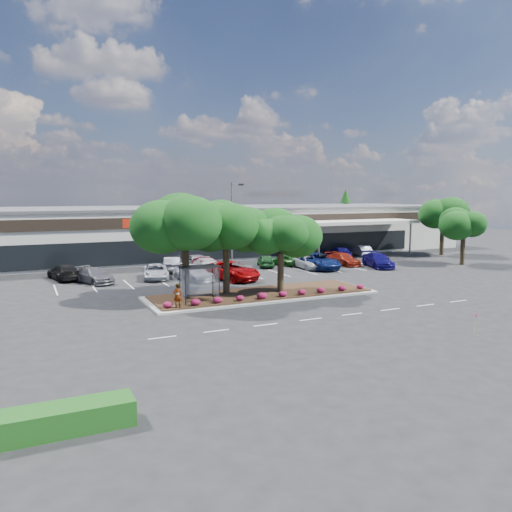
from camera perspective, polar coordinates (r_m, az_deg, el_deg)
name	(u,v)px	position (r m, az deg, el deg)	size (l,w,h in m)	color
ground	(310,303)	(36.71, 6.22, -5.42)	(160.00, 160.00, 0.00)	black
retail_store	(178,230)	(67.34, -8.87, 2.93)	(80.40, 25.20, 6.25)	silver
landscape_island	(262,294)	(39.19, 0.66, -4.39)	(18.00, 6.00, 0.26)	#A1A19C
lane_markings	(250,281)	(45.70, -0.74, -2.89)	(33.12, 20.06, 0.01)	silver
shrub_row	(274,294)	(37.27, 2.07, -4.39)	(17.00, 0.80, 0.50)	maroon
bus_shelter	(199,273)	(35.80, -6.55, -1.98)	(2.75, 1.55, 2.59)	black
island_tree_west	(185,245)	(36.87, -8.10, 1.23)	(7.20, 7.20, 7.89)	#0F3A0E
island_tree_mid	(226,246)	(38.71, -3.44, 1.14)	(6.60, 6.60, 7.32)	#0F3A0E
island_tree_east	(281,251)	(39.07, 2.84, 0.59)	(5.80, 5.80, 6.50)	#0F3A0E
hedge_south_west	(57,420)	(18.65, -21.75, -17.01)	(5.00, 1.30, 0.90)	#104615
tree_east_near	(463,236)	(60.56, 22.60, 2.11)	(5.60, 5.60, 6.51)	#0F3A0E
tree_east_far	(442,226)	(69.63, 20.54, 3.24)	(6.40, 6.40, 7.62)	#0F3A0E
conifer_north_east	(345,213)	(91.39, 10.16, 4.81)	(3.96, 3.96, 9.00)	#0F3A0E
person_waiting	(177,296)	(34.27, -8.97, -4.50)	(0.60, 0.40, 1.65)	#594C47
light_pole	(233,236)	(47.38, -2.65, 2.31)	(1.43, 0.50, 9.04)	#A1A19C
survey_stake	(475,321)	(31.37, 23.77, -6.79)	(0.07, 0.14, 1.13)	tan
car_0	(94,275)	(46.98, -18.05, -2.13)	(1.93, 4.75, 1.38)	#5D5B63
car_1	(155,272)	(47.81, -11.42, -1.77)	(2.28, 4.94, 1.37)	#B8BCC6
car_2	(193,273)	(46.34, -7.16, -1.92)	(2.01, 4.95, 1.44)	silver
car_3	(208,267)	(49.56, -5.47, -1.24)	(2.18, 5.36, 1.56)	silver
car_4	(231,271)	(46.38, -2.89, -1.69)	(2.84, 6.16, 1.71)	#980405
car_5	(309,263)	(53.54, 6.10, -0.75)	(2.22, 4.82, 1.34)	silver
car_6	(317,261)	(53.55, 7.00, -0.57)	(2.81, 6.09, 1.69)	#0E1C54
car_7	(343,259)	(56.76, 9.94, -0.36)	(1.92, 4.71, 1.37)	maroon
car_8	(378,260)	(55.96, 13.77, -0.47)	(2.16, 5.30, 1.54)	#0F0B53
car_9	(64,272)	(49.66, -21.08, -1.73)	(2.03, 4.99, 1.45)	black
car_10	(172,264)	(52.08, -9.56, -0.92)	(1.62, 4.65, 1.53)	slate
car_11	(193,261)	(53.94, -7.17, -0.62)	(2.47, 5.36, 1.49)	slate
car_12	(203,264)	(51.77, -6.11, -0.90)	(2.16, 5.31, 1.54)	maroon
car_13	(266,261)	(54.59, 1.11, -0.55)	(1.59, 3.96, 1.35)	#1F5324
car_14	(285,260)	(55.72, 3.30, -0.42)	(1.56, 3.89, 1.32)	#1E511B
car_16	(338,253)	(62.89, 9.40, 0.39)	(1.97, 4.84, 1.41)	navy
car_17	(362,250)	(65.89, 12.02, 0.62)	(1.47, 4.23, 1.39)	#9DA0A9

